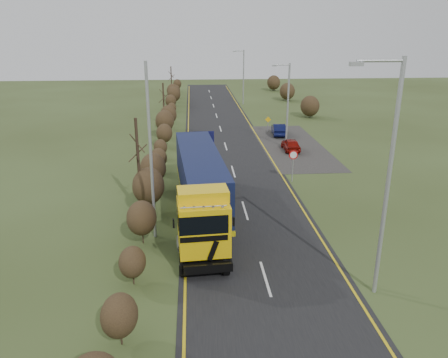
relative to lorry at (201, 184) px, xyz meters
The scene contains 14 objects.
ground 4.66m from the lorry, 46.81° to the right, with size 160.00×160.00×0.00m, color #333F1B.
road 7.88m from the lorry, 68.25° to the left, with size 8.00×120.00×0.02m, color black.
layby 19.52m from the lorry, 61.34° to the left, with size 6.00×18.00×0.02m, color #292724.
lane_markings 7.60m from the lorry, 67.35° to the left, with size 7.52×116.00×0.01m.
hedgerow 5.89m from the lorry, 123.05° to the left, with size 2.24×102.04×6.05m.
lorry is the anchor object (origin of this frame).
car_red_hatchback 17.52m from the lorry, 59.62° to the left, with size 1.38×3.42×1.17m, color maroon.
car_blue_sedan 23.29m from the lorry, 67.50° to the left, with size 1.31×3.76×1.24m, color #090D33.
streetlight_near 11.56m from the lorry, 49.04° to the right, with size 2.12×0.20×10.01m.
streetlight_mid 18.39m from the lorry, 62.23° to the left, with size 1.71×0.18×7.98m.
streetlight_far 42.79m from the lorry, 80.15° to the left, with size 1.71×0.18×8.00m.
left_pole 4.24m from the lorry, 139.57° to the right, with size 0.16×0.16×9.48m, color #9C9FA1.
speed_sign 9.41m from the lorry, 41.87° to the left, with size 0.68×0.10×2.45m.
warning_board 24.46m from the lorry, 70.93° to the left, with size 0.66×0.11×1.73m.
Camera 1 is at (-3.19, -21.38, 10.95)m, focal length 35.00 mm.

